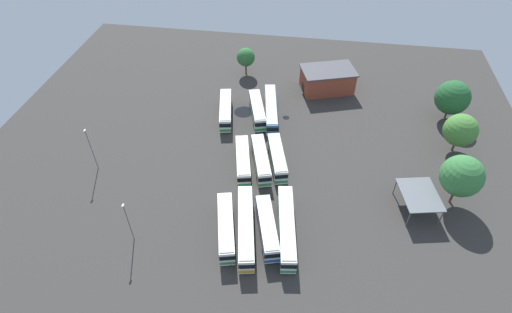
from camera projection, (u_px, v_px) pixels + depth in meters
ground_plane at (252, 166)px, 80.14m from camera, size 112.61×112.61×0.00m
bus_row0_slot0 at (287, 227)px, 66.88m from camera, size 15.80×4.60×3.47m
bus_row0_slot1 at (267, 228)px, 66.83m from camera, size 11.93×5.51×3.47m
bus_row0_slot2 at (246, 227)px, 66.88m from camera, size 15.79×5.34×3.47m
bus_row0_slot3 at (226, 227)px, 66.87m from camera, size 12.79×5.39×3.47m
bus_row1_slot0 at (277, 158)px, 79.25m from camera, size 11.74×5.30×3.47m
bus_row1_slot1 at (261, 160)px, 78.86m from camera, size 12.15×5.60×3.47m
bus_row1_slot2 at (243, 160)px, 78.68m from camera, size 11.79×4.91×3.47m
bus_row2_slot0 at (271, 109)px, 90.94m from camera, size 15.80×4.94×3.47m
bus_row2_slot1 at (257, 110)px, 90.78m from camera, size 12.22×5.62×3.47m
bus_row2_slot3 at (226, 110)px, 90.77m from camera, size 12.69×4.81×3.47m
depot_building at (327, 80)px, 98.27m from camera, size 11.44×14.32×5.51m
maintenance_shelter at (420, 195)px, 69.89m from camera, size 9.08×7.71×3.67m
lamp_post_mid_lot at (91, 148)px, 76.31m from camera, size 0.56×0.28×9.47m
lamp_post_by_building at (128, 221)px, 64.19m from camera, size 0.56×0.28×8.58m
tree_south_edge at (246, 57)px, 102.55m from camera, size 4.59×4.59×6.93m
tree_northwest at (461, 130)px, 80.12m from camera, size 6.57×6.57×8.50m
tree_northeast at (462, 176)px, 68.93m from camera, size 7.24×7.24×10.19m
tree_east_edge at (453, 98)px, 87.90m from camera, size 7.40×7.40×9.20m
puddle_front_lane at (244, 112)px, 93.30m from camera, size 4.33×4.33×0.01m
puddle_centre_drain at (286, 118)px, 91.70m from camera, size 1.53×1.53×0.01m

